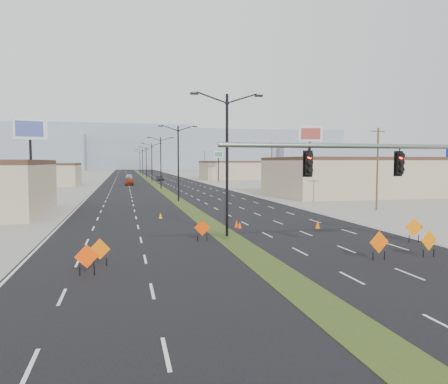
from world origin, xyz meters
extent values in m
plane|color=gray|center=(0.00, 0.00, 0.00)|extent=(600.00, 600.00, 0.00)
cube|color=black|center=(0.00, 100.00, 0.00)|extent=(25.00, 400.00, 0.02)
cube|color=#2C4017|center=(0.00, 100.00, 0.00)|extent=(2.00, 400.00, 0.04)
cube|color=#C0B089|center=(-32.00, 85.00, 2.25)|extent=(30.00, 14.00, 4.50)
cube|color=#C0B089|center=(34.00, 45.00, 2.75)|extent=(36.00, 18.00, 5.50)
cube|color=#C0B089|center=(38.00, 110.00, 2.50)|extent=(44.00, 16.00, 5.00)
cube|color=#828FA2|center=(40.00, 300.00, 14.00)|extent=(220.00, 50.00, 28.00)
cube|color=#828FA2|center=(180.00, 290.00, 9.00)|extent=(160.00, 50.00, 18.00)
cube|color=#828FA2|center=(-30.00, 320.00, 16.00)|extent=(140.00, 50.00, 32.00)
cylinder|color=slate|center=(5.20, 2.00, 6.10)|extent=(16.00, 0.24, 0.24)
cube|color=black|center=(1.70, 2.00, 5.22)|extent=(0.50, 0.28, 1.30)
sphere|color=#FF0C05|center=(1.70, 1.84, 5.57)|extent=(0.22, 0.22, 0.22)
cube|color=black|center=(6.70, 2.00, 5.22)|extent=(0.50, 0.28, 1.30)
sphere|color=#FF0C05|center=(6.70, 1.84, 5.57)|extent=(0.22, 0.22, 0.22)
cylinder|color=black|center=(0.00, 12.00, 5.00)|extent=(0.20, 0.20, 10.00)
cube|color=black|center=(-2.30, 12.00, 9.95)|extent=(0.55, 0.24, 0.14)
cube|color=black|center=(2.30, 12.00, 9.95)|extent=(0.55, 0.24, 0.14)
cylinder|color=black|center=(0.00, 40.00, 5.00)|extent=(0.20, 0.20, 10.00)
cube|color=black|center=(-2.30, 40.00, 9.95)|extent=(0.55, 0.24, 0.14)
cube|color=black|center=(2.30, 40.00, 9.95)|extent=(0.55, 0.24, 0.14)
cylinder|color=black|center=(0.00, 68.00, 5.00)|extent=(0.20, 0.20, 10.00)
cube|color=black|center=(-2.30, 68.00, 9.95)|extent=(0.55, 0.24, 0.14)
cube|color=black|center=(2.30, 68.00, 9.95)|extent=(0.55, 0.24, 0.14)
cylinder|color=black|center=(0.00, 96.00, 5.00)|extent=(0.20, 0.20, 10.00)
cube|color=black|center=(-2.30, 96.00, 9.95)|extent=(0.55, 0.24, 0.14)
cube|color=black|center=(2.30, 96.00, 9.95)|extent=(0.55, 0.24, 0.14)
cylinder|color=black|center=(0.00, 124.00, 5.00)|extent=(0.20, 0.20, 10.00)
cube|color=black|center=(-2.30, 124.00, 9.95)|extent=(0.55, 0.24, 0.14)
cube|color=black|center=(2.30, 124.00, 9.95)|extent=(0.55, 0.24, 0.14)
cylinder|color=black|center=(0.00, 152.00, 5.00)|extent=(0.20, 0.20, 10.00)
cube|color=black|center=(-2.30, 152.00, 9.95)|extent=(0.55, 0.24, 0.14)
cube|color=black|center=(2.30, 152.00, 9.95)|extent=(0.55, 0.24, 0.14)
cylinder|color=black|center=(0.00, 180.00, 5.00)|extent=(0.20, 0.20, 10.00)
cube|color=black|center=(-2.30, 180.00, 9.95)|extent=(0.55, 0.24, 0.14)
cube|color=black|center=(2.30, 180.00, 9.95)|extent=(0.55, 0.24, 0.14)
cylinder|color=#4C3823|center=(20.00, 25.00, 4.50)|extent=(0.20, 0.20, 9.00)
cube|color=#4C3823|center=(20.00, 25.00, 8.60)|extent=(1.60, 0.10, 0.10)
cylinder|color=#4C3823|center=(20.00, 60.00, 4.50)|extent=(0.20, 0.20, 9.00)
cube|color=#4C3823|center=(20.00, 60.00, 8.60)|extent=(1.60, 0.10, 0.10)
cylinder|color=#4C3823|center=(20.00, 95.00, 4.50)|extent=(0.20, 0.20, 9.00)
cube|color=#4C3823|center=(20.00, 95.00, 8.60)|extent=(1.60, 0.10, 0.10)
cylinder|color=#4C3823|center=(20.00, 130.00, 4.50)|extent=(0.20, 0.20, 9.00)
cube|color=#4C3823|center=(20.00, 130.00, 8.60)|extent=(1.60, 0.10, 0.10)
imported|color=maroon|center=(-5.92, 82.79, 0.80)|extent=(1.98, 4.72, 1.60)
imported|color=black|center=(2.75, 105.25, 0.65)|extent=(1.89, 4.12, 1.31)
imported|color=#A0A5AA|center=(-5.56, 118.04, 0.72)|extent=(2.12, 5.02, 1.45)
cube|color=orange|center=(-8.31, 4.94, 0.89)|extent=(1.04, 0.33, 1.07)
cylinder|color=black|center=(-8.62, 4.94, 0.22)|extent=(0.05, 0.05, 0.45)
cylinder|color=black|center=(-7.99, 4.94, 0.22)|extent=(0.05, 0.05, 0.45)
cube|color=#FF4405|center=(-8.80, 3.16, 0.93)|extent=(1.10, 0.29, 1.12)
cylinder|color=black|center=(-9.12, 3.16, 0.23)|extent=(0.05, 0.05, 0.46)
cylinder|color=black|center=(-8.47, 3.16, 0.23)|extent=(0.05, 0.05, 0.46)
cube|color=#EB4004|center=(-2.00, 10.75, 0.90)|extent=(1.03, 0.42, 1.08)
cylinder|color=black|center=(-2.32, 10.75, 0.23)|extent=(0.05, 0.05, 0.45)
cylinder|color=black|center=(-1.68, 10.75, 0.23)|extent=(0.05, 0.05, 0.45)
cube|color=#EF5505|center=(6.29, 3.00, 0.99)|extent=(1.19, 0.15, 1.19)
cylinder|color=black|center=(5.95, 3.00, 0.25)|extent=(0.05, 0.05, 0.50)
cylinder|color=black|center=(6.64, 3.00, 0.25)|extent=(0.05, 0.05, 0.50)
cube|color=orange|center=(9.39, 3.00, 0.96)|extent=(1.14, 0.26, 1.15)
cylinder|color=black|center=(9.05, 3.00, 0.24)|extent=(0.05, 0.05, 0.48)
cylinder|color=black|center=(9.72, 3.00, 0.24)|extent=(0.05, 0.05, 0.48)
cube|color=orange|center=(11.50, 7.12, 1.02)|extent=(1.20, 0.29, 1.22)
cylinder|color=black|center=(11.14, 7.12, 0.25)|extent=(0.05, 0.05, 0.51)
cylinder|color=black|center=(11.86, 7.12, 0.25)|extent=(0.05, 0.05, 0.51)
cone|color=#FF4805|center=(1.89, 15.59, 0.27)|extent=(0.33, 0.33, 0.53)
cone|color=#F93205|center=(1.74, 16.01, 0.31)|extent=(0.45, 0.45, 0.62)
cone|color=#DE5A04|center=(7.90, 14.08, 0.33)|extent=(0.41, 0.41, 0.66)
cone|color=orange|center=(-3.78, 23.03, 0.28)|extent=(0.41, 0.41, 0.56)
cylinder|color=black|center=(-15.59, 26.47, 3.89)|extent=(0.24, 0.24, 7.78)
cube|color=white|center=(-15.59, 26.47, 8.39)|extent=(2.97, 1.49, 2.05)
cube|color=#464FA8|center=(-15.59, 26.27, 8.39)|extent=(2.29, 0.98, 1.43)
cylinder|color=black|center=(19.02, 40.63, 4.31)|extent=(0.24, 0.24, 8.63)
cube|color=white|center=(19.02, 40.63, 9.31)|extent=(3.38, 1.21, 2.27)
cube|color=#A13C35|center=(19.02, 40.43, 9.31)|extent=(2.65, 0.74, 1.59)
cylinder|color=black|center=(17.80, 97.00, 3.36)|extent=(0.24, 0.24, 6.72)
cube|color=white|center=(17.80, 97.00, 7.25)|extent=(2.64, 1.11, 1.77)
cube|color=#368856|center=(17.80, 96.80, 7.25)|extent=(2.04, 0.67, 1.24)
camera|label=1|loc=(-7.06, -17.77, 5.33)|focal=35.00mm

